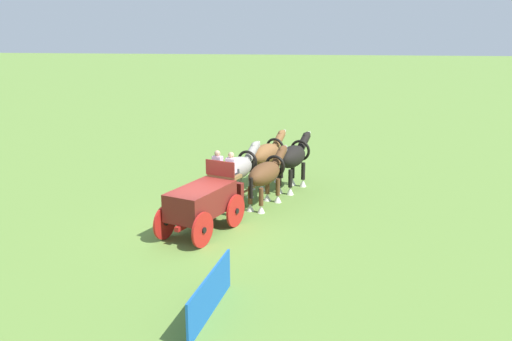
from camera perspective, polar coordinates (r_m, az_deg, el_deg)
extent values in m
plane|color=olive|center=(19.63, -5.61, -6.34)|extent=(220.00, 220.00, 0.00)
cube|color=maroon|center=(19.23, -5.69, -3.10)|extent=(2.98, 2.21, 0.95)
cube|color=brown|center=(20.36, -3.26, -0.50)|extent=(0.96, 1.31, 0.12)
cube|color=maroon|center=(20.87, -2.67, -1.94)|extent=(0.61, 1.07, 0.60)
cube|color=maroon|center=(20.03, -3.72, 0.22)|extent=(0.49, 1.13, 0.55)
cube|color=red|center=(19.42, -5.65, -4.72)|extent=(2.80, 1.23, 0.16)
cylinder|color=red|center=(20.66, -5.77, -3.49)|extent=(1.13, 0.51, 1.18)
cylinder|color=black|center=(20.66, -5.77, -3.49)|extent=(0.25, 0.24, 0.20)
cylinder|color=red|center=(19.89, -2.11, -4.16)|extent=(1.13, 0.51, 1.18)
cylinder|color=black|center=(19.89, -2.11, -4.16)|extent=(0.25, 0.24, 0.20)
cylinder|color=red|center=(19.02, -9.36, -5.28)|extent=(1.13, 0.51, 1.18)
cylinder|color=black|center=(19.02, -9.36, -5.28)|extent=(0.25, 0.24, 0.20)
cylinder|color=red|center=(18.19, -5.51, -6.11)|extent=(1.13, 0.51, 1.18)
cylinder|color=black|center=(18.19, -5.51, -6.11)|extent=(0.25, 0.24, 0.20)
cylinder|color=brown|center=(21.53, -1.77, -2.52)|extent=(2.46, 1.05, 0.10)
cube|color=#2D2D33|center=(20.57, -3.79, 0.06)|extent=(0.49, 0.44, 0.16)
cube|color=silver|center=(20.41, -3.98, 0.73)|extent=(0.36, 0.42, 0.55)
sphere|color=tan|center=(20.31, -4.00, 1.78)|extent=(0.22, 0.22, 0.22)
cube|color=#2D2D33|center=(20.28, -2.39, -0.14)|extent=(0.49, 0.44, 0.16)
cube|color=silver|center=(20.11, -2.57, 0.54)|extent=(0.36, 0.42, 0.55)
sphere|color=tan|center=(20.02, -2.58, 1.60)|extent=(0.22, 0.22, 0.22)
ellipsoid|color=#9E998E|center=(22.38, -2.09, 0.17)|extent=(2.33, 1.63, 0.91)
cylinder|color=#9E998E|center=(23.32, -1.68, -1.10)|extent=(0.18, 0.18, 0.70)
cone|color=silver|center=(23.47, -1.67, -2.28)|extent=(0.30, 0.30, 0.30)
cylinder|color=#9E998E|center=(23.09, -0.60, -1.26)|extent=(0.18, 0.18, 0.70)
cone|color=silver|center=(23.23, -0.60, -2.45)|extent=(0.30, 0.30, 0.30)
cylinder|color=#9E998E|center=(22.09, -3.61, -2.05)|extent=(0.18, 0.18, 0.70)
cone|color=silver|center=(22.24, -3.59, -3.29)|extent=(0.30, 0.30, 0.30)
cylinder|color=#9E998E|center=(21.84, -2.49, -2.23)|extent=(0.18, 0.18, 0.70)
cone|color=silver|center=(21.99, -2.48, -3.48)|extent=(0.30, 0.30, 0.30)
cylinder|color=#9E998E|center=(23.41, -0.46, 1.84)|extent=(1.01, 0.68, 0.81)
ellipsoid|color=#9E998E|center=(23.67, -0.04, 2.63)|extent=(0.65, 0.46, 0.32)
cube|color=silver|center=(23.91, 0.28, 2.76)|extent=(0.09, 0.12, 0.24)
torus|color=black|center=(23.17, -0.90, 0.95)|extent=(0.46, 0.92, 0.94)
cylinder|color=black|center=(21.53, -3.58, -1.28)|extent=(0.14, 0.14, 0.80)
ellipsoid|color=brown|center=(21.78, 0.87, -0.33)|extent=(2.27, 1.58, 0.86)
cylinder|color=brown|center=(22.72, 1.18, -1.56)|extent=(0.18, 0.18, 0.69)
cone|color=silver|center=(22.86, 1.17, -2.75)|extent=(0.30, 0.30, 0.30)
cylinder|color=brown|center=(22.51, 2.26, -1.72)|extent=(0.18, 0.18, 0.69)
cone|color=silver|center=(22.66, 2.25, -2.92)|extent=(0.30, 0.30, 0.30)
cylinder|color=brown|center=(21.47, -0.60, -2.55)|extent=(0.18, 0.18, 0.69)
cone|color=silver|center=(21.62, -0.60, -3.80)|extent=(0.30, 0.30, 0.30)
cylinder|color=brown|center=(21.26, 0.53, -2.73)|extent=(0.18, 0.18, 0.69)
cone|color=silver|center=(21.41, 0.52, -3.99)|extent=(0.30, 0.30, 0.30)
cylinder|color=brown|center=(22.83, 2.38, 1.38)|extent=(1.01, 0.68, 0.81)
ellipsoid|color=brown|center=(23.09, 2.79, 2.19)|extent=(0.65, 0.46, 0.32)
cube|color=silver|center=(23.34, 3.08, 2.33)|extent=(0.09, 0.12, 0.24)
torus|color=black|center=(22.58, 1.97, 0.48)|extent=(0.44, 0.88, 0.90)
cylinder|color=black|center=(20.93, -0.51, -1.83)|extent=(0.14, 0.14, 0.80)
ellipsoid|color=brown|center=(24.58, 0.95, 1.68)|extent=(2.36, 1.63, 0.89)
cylinder|color=brown|center=(25.53, 1.23, 0.44)|extent=(0.18, 0.18, 0.75)
cone|color=silver|center=(25.67, 1.23, -0.72)|extent=(0.30, 0.30, 0.32)
cylinder|color=brown|center=(25.32, 2.22, 0.31)|extent=(0.18, 0.18, 0.75)
cone|color=silver|center=(25.46, 2.21, -0.86)|extent=(0.30, 0.30, 0.32)
cylinder|color=brown|center=(24.22, -0.40, -0.36)|extent=(0.18, 0.18, 0.75)
cone|color=silver|center=(24.37, -0.40, -1.59)|extent=(0.30, 0.30, 0.32)
cylinder|color=brown|center=(24.00, 0.62, -0.51)|extent=(0.18, 0.18, 0.75)
cone|color=silver|center=(24.15, 0.62, -1.74)|extent=(0.30, 0.30, 0.32)
cylinder|color=brown|center=(25.68, 2.33, 3.14)|extent=(1.01, 0.68, 0.81)
ellipsoid|color=brown|center=(25.95, 2.69, 3.85)|extent=(0.65, 0.46, 0.32)
cube|color=silver|center=(26.20, 2.95, 3.95)|extent=(0.09, 0.12, 0.24)
torus|color=black|center=(25.41, 1.96, 2.35)|extent=(0.45, 0.90, 0.92)
cylinder|color=black|center=(23.67, -0.32, 0.41)|extent=(0.14, 0.14, 0.80)
ellipsoid|color=black|center=(24.02, 3.71, 1.43)|extent=(2.16, 1.58, 0.93)
cylinder|color=black|center=(24.92, 3.79, 0.08)|extent=(0.18, 0.18, 0.77)
cone|color=silver|center=(25.07, 3.77, -1.13)|extent=(0.30, 0.30, 0.33)
cylinder|color=black|center=(24.72, 4.87, -0.07)|extent=(0.18, 0.18, 0.77)
cone|color=silver|center=(24.87, 4.85, -1.29)|extent=(0.30, 0.30, 0.33)
cylinder|color=black|center=(23.72, 2.43, -0.67)|extent=(0.18, 0.18, 0.77)
cone|color=silver|center=(23.88, 2.42, -1.94)|extent=(0.30, 0.30, 0.33)
cylinder|color=black|center=(23.51, 3.55, -0.83)|extent=(0.18, 0.18, 0.77)
cone|color=silver|center=(23.67, 3.53, -2.11)|extent=(0.30, 0.30, 0.33)
cylinder|color=black|center=(25.05, 4.91, 2.91)|extent=(1.01, 0.68, 0.81)
ellipsoid|color=black|center=(25.33, 5.25, 3.63)|extent=(0.65, 0.46, 0.32)
cube|color=silver|center=(25.58, 5.49, 3.74)|extent=(0.09, 0.12, 0.24)
torus|color=black|center=(24.78, 4.55, 2.08)|extent=(0.46, 0.94, 0.96)
cylinder|color=black|center=(23.19, 2.65, 0.19)|extent=(0.14, 0.14, 0.80)
cube|color=#1959B2|center=(14.23, -4.73, -12.55)|extent=(3.18, 0.49, 1.10)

